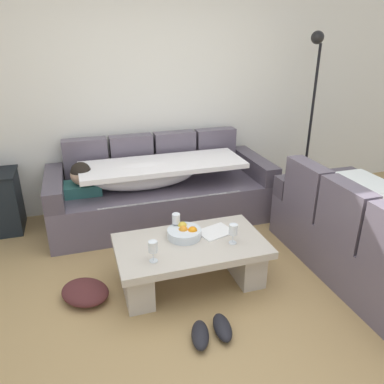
{
  "coord_description": "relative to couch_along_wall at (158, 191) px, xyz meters",
  "views": [
    {
      "loc": [
        -0.9,
        -2.1,
        1.94
      ],
      "look_at": [
        0.08,
        1.0,
        0.55
      ],
      "focal_mm": 35.19,
      "sensor_mm": 36.0,
      "label": 1
    }
  ],
  "objects": [
    {
      "name": "ground_plane",
      "position": [
        0.11,
        -1.62,
        -0.33
      ],
      "size": [
        14.0,
        14.0,
        0.0
      ],
      "primitive_type": "plane",
      "color": "#A68551"
    },
    {
      "name": "back_wall",
      "position": [
        0.11,
        0.53,
        1.02
      ],
      "size": [
        9.0,
        0.1,
        2.7
      ],
      "primitive_type": "cube",
      "color": "silver",
      "rests_on": "ground_plane"
    },
    {
      "name": "couch_along_wall",
      "position": [
        0.0,
        0.0,
        0.0
      ],
      "size": [
        2.37,
        0.92,
        0.88
      ],
      "color": "#5B525F",
      "rests_on": "ground_plane"
    },
    {
      "name": "couch_near_window",
      "position": [
        1.49,
        -1.61,
        0.01
      ],
      "size": [
        0.92,
        1.93,
        0.88
      ],
      "rotation": [
        0.0,
        0.0,
        1.57
      ],
      "color": "#5B525F",
      "rests_on": "ground_plane"
    },
    {
      "name": "coffee_table",
      "position": [
        -0.01,
        -1.23,
        -0.09
      ],
      "size": [
        1.2,
        0.68,
        0.38
      ],
      "color": "#BBB2A2",
      "rests_on": "ground_plane"
    },
    {
      "name": "fruit_bowl",
      "position": [
        -0.03,
        -1.13,
        0.09
      ],
      "size": [
        0.28,
        0.28,
        0.1
      ],
      "color": "silver",
      "rests_on": "coffee_table"
    },
    {
      "name": "wine_glass_near_left",
      "position": [
        -0.35,
        -1.4,
        0.17
      ],
      "size": [
        0.07,
        0.07,
        0.17
      ],
      "color": "silver",
      "rests_on": "coffee_table"
    },
    {
      "name": "wine_glass_near_right",
      "position": [
        0.31,
        -1.34,
        0.17
      ],
      "size": [
        0.07,
        0.07,
        0.17
      ],
      "color": "silver",
      "rests_on": "coffee_table"
    },
    {
      "name": "wine_glass_far_back",
      "position": [
        -0.08,
        -1.02,
        0.17
      ],
      "size": [
        0.07,
        0.07,
        0.17
      ],
      "color": "silver",
      "rests_on": "coffee_table"
    },
    {
      "name": "open_magazine",
      "position": [
        0.24,
        -1.13,
        0.05
      ],
      "size": [
        0.33,
        0.28,
        0.01
      ],
      "primitive_type": "cube",
      "rotation": [
        0.0,
        0.0,
        0.29
      ],
      "color": "white",
      "rests_on": "coffee_table"
    },
    {
      "name": "floor_lamp",
      "position": [
        1.89,
        0.1,
        0.79
      ],
      "size": [
        0.33,
        0.31,
        1.95
      ],
      "color": "black",
      "rests_on": "ground_plane"
    },
    {
      "name": "pair_of_shoes",
      "position": [
        -0.06,
        -1.86,
        -0.29
      ],
      "size": [
        0.34,
        0.31,
        0.09
      ],
      "color": "black",
      "rests_on": "ground_plane"
    },
    {
      "name": "crumpled_garment",
      "position": [
        -0.87,
        -1.19,
        -0.27
      ],
      "size": [
        0.5,
        0.51,
        0.12
      ],
      "primitive_type": "ellipsoid",
      "rotation": [
        0.0,
        0.0,
        2.29
      ],
      "color": "#4C2323",
      "rests_on": "ground_plane"
    }
  ]
}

